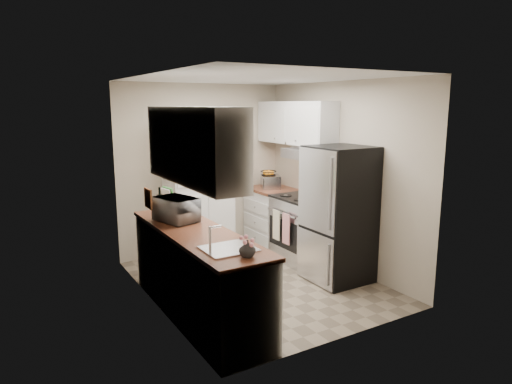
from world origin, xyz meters
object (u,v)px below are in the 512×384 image
pantry_cabinet (198,189)px  electric_range (302,228)px  refrigerator (339,214)px  toaster_oven (271,182)px  microwave (177,209)px  wine_bottle (160,202)px

pantry_cabinet → electric_range: pantry_cabinet is taller
electric_range → refrigerator: bearing=-92.5°
pantry_cabinet → electric_range: size_ratio=1.77×
pantry_cabinet → toaster_oven: size_ratio=5.73×
pantry_cabinet → microwave: (-0.82, -1.27, 0.06)m
electric_range → toaster_oven: (-0.00, 0.84, 0.54)m
pantry_cabinet → wine_bottle: bearing=-135.1°
electric_range → wine_bottle: 2.13m
microwave → wine_bottle: (-0.05, 0.41, 0.01)m
electric_range → toaster_oven: bearing=90.3°
microwave → wine_bottle: 0.41m
pantry_cabinet → refrigerator: (1.14, -1.73, -0.15)m
pantry_cabinet → refrigerator: bearing=-56.5°
refrigerator → wine_bottle: bearing=156.9°
electric_range → toaster_oven: size_ratio=3.24×
microwave → toaster_oven: bearing=-75.5°
refrigerator → toaster_oven: size_ratio=4.87×
electric_range → microwave: microwave is taller
microwave → toaster_oven: microwave is taller
pantry_cabinet → microwave: pantry_cabinet is taller
toaster_oven → pantry_cabinet: bearing=-159.7°
electric_range → wine_bottle: wine_bottle is taller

